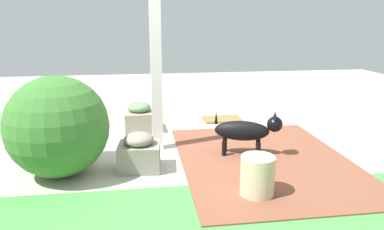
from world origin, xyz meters
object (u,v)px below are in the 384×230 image
Objects in this scene: stone_planter_mid at (139,153)px; terracotta_pot_spiky at (43,124)px; porch_pillar at (156,62)px; round_shrub at (57,127)px; dog at (247,130)px; ceramic_urn at (257,176)px; stone_planter_nearest at (139,118)px; doormat at (222,119)px.

terracotta_pot_spiky is (1.15, -0.95, 0.07)m from stone_planter_mid.
porch_pillar reaches higher than stone_planter_mid.
porch_pillar is 4.60× the size of stone_planter_mid.
round_shrub is (0.77, 0.02, 0.31)m from stone_planter_mid.
porch_pillar is 1.26m from dog.
ceramic_urn is at bearing 143.96° from stone_planter_mid.
ceramic_urn is (-0.78, 1.33, -0.84)m from porch_pillar.
stone_planter_nearest is 1.63m from dog.
terracotta_pot_spiky reaches higher than stone_planter_mid.
porch_pillar is at bearing -148.15° from round_shrub.
ceramic_urn is 0.64× the size of doormat.
stone_planter_mid is 1.21m from dog.
doormat is at bearing -92.42° from dog.
round_shrub is at bearing 31.85° from porch_pillar.
porch_pillar is 1.15m from stone_planter_nearest.
dog is 1.51m from doormat.
doormat is (-0.24, -2.42, -0.17)m from ceramic_urn.
round_shrub is at bearing 40.35° from doormat.
terracotta_pot_spiky is 1.47× the size of ceramic_urn.
round_shrub is 1.93m from ceramic_urn.
stone_planter_mid is at bearing 10.13° from dog.
porch_pillar is 3.61× the size of doormat.
porch_pillar is at bearing 165.59° from terracotta_pot_spiky.
porch_pillar is at bearing -59.42° from ceramic_urn.
porch_pillar reaches higher than ceramic_urn.
dog is 0.96m from ceramic_urn.
stone_planter_nearest reaches higher than ceramic_urn.
stone_planter_mid is at bearing 69.81° from porch_pillar.
dog is at bearing 158.14° from porch_pillar.
ceramic_urn is (-2.15, 1.68, -0.07)m from terracotta_pot_spiky.
doormat is at bearing -133.09° from porch_pillar.
stone_planter_nearest is at bearing -74.40° from porch_pillar.
porch_pillar is 2.08× the size of round_shrub.
stone_planter_nearest is 1.29m from doormat.
doormat is at bearing -126.32° from stone_planter_mid.
stone_planter_mid is (0.01, 1.35, 0.00)m from stone_planter_nearest.
dog is at bearing 162.44° from terracotta_pot_spiky.
dog reaches higher than doormat.
dog is (-1.95, -0.23, -0.20)m from round_shrub.
round_shrub is at bearing 111.80° from terracotta_pot_spiky.
terracotta_pot_spiky is at bearing 17.23° from doormat.
terracotta_pot_spiky is at bearing -14.41° from porch_pillar.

